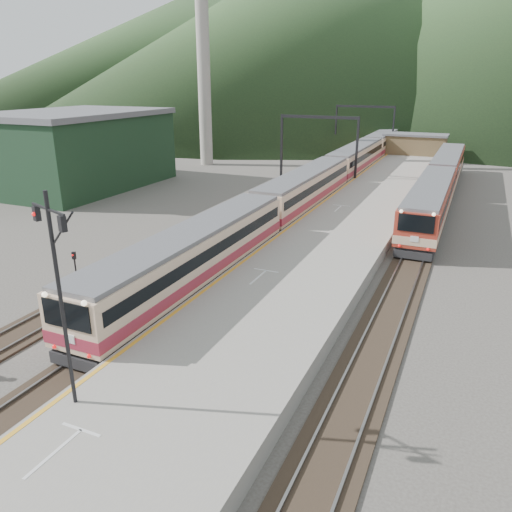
% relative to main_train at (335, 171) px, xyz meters
% --- Properties ---
extents(track_main, '(2.60, 200.00, 0.23)m').
position_rel_main_train_xyz_m(track_main, '(0.00, -12.40, -2.01)').
color(track_main, black).
rests_on(track_main, ground).
extents(track_far, '(2.60, 200.00, 0.23)m').
position_rel_main_train_xyz_m(track_far, '(-5.00, -12.40, -2.01)').
color(track_far, black).
rests_on(track_far, ground).
extents(track_second, '(2.60, 200.00, 0.23)m').
position_rel_main_train_xyz_m(track_second, '(11.50, -12.40, -2.01)').
color(track_second, black).
rests_on(track_second, ground).
extents(platform, '(8.00, 100.00, 1.00)m').
position_rel_main_train_xyz_m(platform, '(5.60, -14.40, -1.58)').
color(platform, gray).
rests_on(platform, ground).
extents(gantry_near, '(9.55, 0.25, 8.00)m').
position_rel_main_train_xyz_m(gantry_near, '(-2.85, 2.60, 3.50)').
color(gantry_near, black).
rests_on(gantry_near, ground).
extents(gantry_far, '(9.55, 0.25, 8.00)m').
position_rel_main_train_xyz_m(gantry_far, '(-2.85, 27.60, 3.50)').
color(gantry_far, black).
rests_on(gantry_far, ground).
extents(warehouse, '(14.50, 20.50, 8.60)m').
position_rel_main_train_xyz_m(warehouse, '(-28.00, -10.40, 2.24)').
color(warehouse, '#18321C').
rests_on(warehouse, ground).
extents(smokestack, '(1.80, 1.80, 30.00)m').
position_rel_main_train_xyz_m(smokestack, '(-22.00, 9.60, 12.92)').
color(smokestack, '#9E998E').
rests_on(smokestack, ground).
extents(station_shed, '(9.40, 4.40, 3.10)m').
position_rel_main_train_xyz_m(station_shed, '(5.60, 25.60, 0.49)').
color(station_shed, brown).
rests_on(station_shed, platform).
extents(hill_a, '(180.00, 180.00, 60.00)m').
position_rel_main_train_xyz_m(hill_a, '(-40.00, 137.60, 27.92)').
color(hill_a, '#2A4326').
rests_on(hill_a, ground).
extents(hill_d, '(200.00, 200.00, 55.00)m').
position_rel_main_train_xyz_m(hill_d, '(-120.00, 187.60, 25.42)').
color(hill_d, '#2A4326').
rests_on(hill_d, ground).
extents(main_train, '(3.03, 83.10, 3.70)m').
position_rel_main_train_xyz_m(main_train, '(0.00, 0.00, 0.00)').
color(main_train, '#D4B08F').
rests_on(main_train, track_main).
extents(second_train, '(2.91, 39.65, 3.55)m').
position_rel_main_train_xyz_m(second_train, '(11.50, -1.56, -0.07)').
color(second_train, '#A43021').
rests_on(second_train, track_second).
extents(signal_mast, '(2.09, 0.87, 7.79)m').
position_rel_main_train_xyz_m(signal_mast, '(2.53, -44.09, 3.63)').
color(signal_mast, black).
rests_on(signal_mast, platform).
extents(short_signal_b, '(0.25, 0.21, 2.27)m').
position_rel_main_train_xyz_m(short_signal_b, '(-2.82, -19.66, -0.62)').
color(short_signal_b, black).
rests_on(short_signal_b, ground).
extents(short_signal_c, '(0.27, 0.24, 2.27)m').
position_rel_main_train_xyz_m(short_signal_c, '(-6.68, -34.06, -0.62)').
color(short_signal_c, black).
rests_on(short_signal_c, ground).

